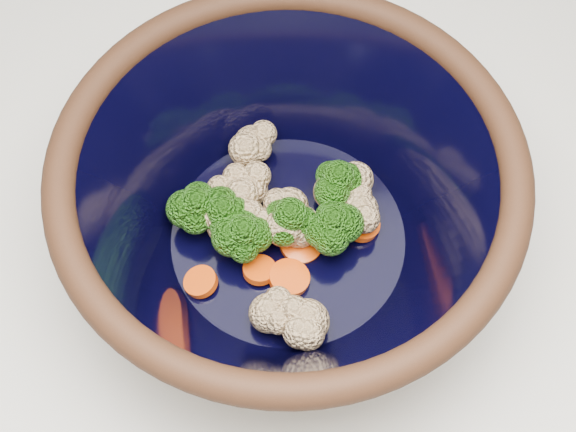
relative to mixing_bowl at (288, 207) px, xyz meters
name	(u,v)px	position (x,y,z in m)	size (l,w,h in m)	color
mixing_bowl	(288,207)	(0.00, 0.00, 0.00)	(0.39, 0.39, 0.14)	black
vegetable_pile	(278,219)	(-0.01, 0.00, -0.02)	(0.16, 0.19, 0.05)	#608442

